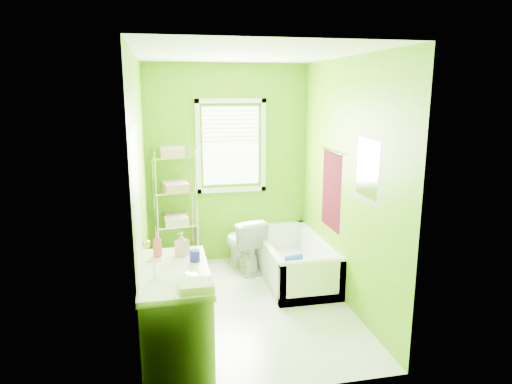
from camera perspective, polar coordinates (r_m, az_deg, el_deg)
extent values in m
plane|color=silver|center=(5.05, -0.96, -14.01)|extent=(2.90, 2.90, 0.00)
cube|color=#539407|center=(6.02, -3.60, 3.40)|extent=(2.10, 0.04, 2.60)
cube|color=#539407|center=(3.25, 3.78, -4.73)|extent=(2.10, 0.04, 2.60)
cube|color=#539407|center=(4.54, -14.14, -0.03)|extent=(0.04, 2.90, 2.60)
cube|color=#539407|center=(4.92, 11.09, 1.07)|extent=(0.04, 2.90, 2.60)
cube|color=white|center=(4.52, -1.09, 16.87)|extent=(2.10, 2.90, 0.04)
cube|color=white|center=(5.98, -3.15, 5.77)|extent=(0.74, 0.01, 1.01)
cube|color=white|center=(6.06, -3.05, 0.30)|extent=(0.92, 0.05, 0.06)
cube|color=white|center=(5.92, -3.19, 11.32)|extent=(0.92, 0.05, 0.06)
cube|color=white|center=(5.92, -7.26, 5.60)|extent=(0.06, 0.05, 1.22)
cube|color=white|center=(6.04, 0.93, 5.85)|extent=(0.06, 0.05, 1.22)
cube|color=white|center=(5.93, -3.15, 8.52)|extent=(0.72, 0.02, 0.50)
cube|color=white|center=(3.67, -14.26, -8.00)|extent=(0.02, 0.80, 2.00)
sphere|color=gold|center=(3.98, -13.53, -6.31)|extent=(0.07, 0.07, 0.07)
cube|color=#410711|center=(5.26, 9.41, 0.22)|extent=(0.02, 0.58, 0.90)
cylinder|color=silver|center=(5.18, 9.43, 5.08)|extent=(0.02, 0.62, 0.02)
cube|color=#CC5972|center=(4.37, 13.86, 2.84)|extent=(0.02, 0.54, 0.64)
cube|color=white|center=(4.37, 13.76, 2.84)|extent=(0.01, 0.44, 0.54)
cube|color=white|center=(5.76, 4.55, -9.99)|extent=(0.74, 1.58, 0.11)
cube|color=white|center=(5.61, 1.28, -8.55)|extent=(0.07, 1.58, 0.47)
cube|color=white|center=(5.79, 7.77, -7.99)|extent=(0.07, 1.58, 0.47)
cube|color=white|center=(5.03, 7.03, -11.26)|extent=(0.74, 0.07, 0.47)
cube|color=white|center=(6.37, 2.67, -5.91)|extent=(0.74, 0.07, 0.47)
cylinder|color=white|center=(4.94, 7.11, -8.74)|extent=(0.74, 0.07, 0.07)
cylinder|color=blue|center=(5.45, 5.49, -10.42)|extent=(0.33, 0.33, 0.06)
cylinder|color=#EEAE19|center=(5.43, 5.50, -9.90)|extent=(0.31, 0.31, 0.05)
cube|color=blue|center=(5.51, 4.76, -8.95)|extent=(0.24, 0.11, 0.21)
imported|color=white|center=(5.85, -1.62, -6.44)|extent=(0.55, 0.77, 0.71)
cube|color=silver|center=(4.03, -9.94, -15.32)|extent=(0.53, 1.07, 0.78)
cube|color=silver|center=(3.86, -10.18, -9.89)|extent=(0.56, 1.10, 0.05)
ellipsoid|color=white|center=(3.73, -9.79, -10.80)|extent=(0.37, 0.48, 0.13)
cylinder|color=silver|center=(3.69, -12.61, -9.49)|extent=(0.03, 0.03, 0.16)
cylinder|color=silver|center=(3.66, -12.66, -8.48)|extent=(0.12, 0.02, 0.02)
imported|color=#EC4557|center=(4.14, -12.24, -6.43)|extent=(0.10, 0.10, 0.22)
imported|color=pink|center=(4.12, -9.24, -6.42)|extent=(0.14, 0.14, 0.21)
cylinder|color=#1E1CB7|center=(3.99, -7.68, -7.89)|extent=(0.09, 0.09, 0.10)
cube|color=silver|center=(3.45, -7.46, -11.58)|extent=(0.25, 0.20, 0.06)
cylinder|color=silver|center=(5.72, -12.23, -2.73)|extent=(0.02, 0.02, 1.55)
cylinder|color=silver|center=(6.01, -12.60, -2.01)|extent=(0.02, 0.02, 1.55)
cylinder|color=silver|center=(5.80, -7.39, -2.34)|extent=(0.02, 0.02, 1.55)
cylinder|color=silver|center=(6.08, -7.98, -1.64)|extent=(0.02, 0.02, 1.55)
cube|color=silver|center=(6.09, -9.81, -7.92)|extent=(0.55, 0.38, 0.02)
cube|color=silver|center=(5.95, -9.97, -3.98)|extent=(0.55, 0.38, 0.02)
cube|color=silver|center=(5.84, -10.13, 0.13)|extent=(0.55, 0.38, 0.02)
cube|color=silver|center=(5.76, -10.30, 4.37)|extent=(0.55, 0.38, 0.02)
cube|color=#D28F96|center=(5.66, -10.46, 4.85)|extent=(0.31, 0.23, 0.11)
cube|color=silver|center=(5.87, -10.45, 5.13)|extent=(0.31, 0.23, 0.11)
cube|color=#D28F96|center=(5.74, -9.89, 0.55)|extent=(0.31, 0.23, 0.11)
cube|color=beige|center=(5.94, -10.29, 0.95)|extent=(0.31, 0.23, 0.11)
cube|color=silver|center=(5.86, -9.93, -3.61)|extent=(0.31, 0.23, 0.11)
cube|color=#D28F96|center=(6.06, -10.00, -3.07)|extent=(0.31, 0.23, 0.11)
cube|color=#D28F96|center=(6.07, -7.47, -6.13)|extent=(0.06, 0.27, 0.49)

